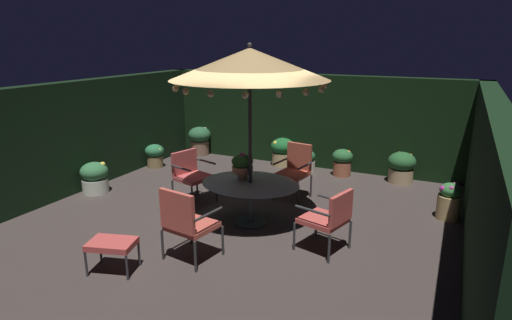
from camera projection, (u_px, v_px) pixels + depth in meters
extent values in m
cube|color=#3C332F|center=(239.00, 219.00, 7.29)|extent=(7.50, 7.55, 0.02)
cube|color=black|center=(310.00, 121.00, 10.14)|extent=(7.50, 0.30, 2.16)
cube|color=black|center=(77.00, 136.00, 8.49)|extent=(0.30, 7.55, 2.16)
cube|color=black|center=(486.00, 189.00, 5.50)|extent=(0.30, 7.55, 2.16)
cylinder|color=#283132|center=(250.00, 222.00, 7.10)|extent=(0.53, 0.53, 0.03)
cylinder|color=#283132|center=(250.00, 204.00, 7.01)|extent=(0.09, 0.09, 0.68)
ellipsoid|color=#9BA9A8|center=(250.00, 183.00, 6.92)|extent=(1.62, 1.33, 0.03)
cylinder|color=#313132|center=(250.00, 150.00, 6.77)|extent=(0.06, 0.06, 2.51)
cone|color=tan|center=(250.00, 64.00, 6.41)|extent=(2.43, 2.43, 0.47)
sphere|color=#313132|center=(250.00, 45.00, 6.33)|extent=(0.07, 0.07, 0.07)
sphere|color=#F9DB8C|center=(322.00, 89.00, 6.01)|extent=(0.09, 0.09, 0.09)
sphere|color=#F9DB8C|center=(325.00, 86.00, 6.48)|extent=(0.09, 0.09, 0.09)
sphere|color=#F9DB8C|center=(316.00, 83.00, 6.88)|extent=(0.09, 0.09, 0.09)
sphere|color=#F9DB8C|center=(300.00, 81.00, 7.23)|extent=(0.09, 0.09, 0.09)
sphere|color=#F9DB8C|center=(280.00, 80.00, 7.46)|extent=(0.09, 0.09, 0.09)
sphere|color=#F9DB8C|center=(254.00, 79.00, 7.58)|extent=(0.09, 0.09, 0.09)
sphere|color=#F9DB8C|center=(230.00, 79.00, 7.53)|extent=(0.09, 0.09, 0.09)
sphere|color=#F9DB8C|center=(207.00, 80.00, 7.31)|extent=(0.09, 0.09, 0.09)
sphere|color=#F9DB8C|center=(187.00, 82.00, 6.96)|extent=(0.09, 0.09, 0.09)
sphere|color=#F9DB8C|center=(177.00, 85.00, 6.60)|extent=(0.09, 0.09, 0.09)
sphere|color=#F9DB8C|center=(175.00, 89.00, 6.10)|extent=(0.09, 0.09, 0.09)
sphere|color=#F9DB8C|center=(186.00, 91.00, 5.78)|extent=(0.09, 0.09, 0.09)
sphere|color=#F9DB8C|center=(211.00, 94.00, 5.51)|extent=(0.09, 0.09, 0.09)
sphere|color=#F9DB8C|center=(245.00, 95.00, 5.41)|extent=(0.09, 0.09, 0.09)
sphere|color=#F9DB8C|center=(279.00, 94.00, 5.47)|extent=(0.09, 0.09, 0.09)
sphere|color=#F9DB8C|center=(306.00, 92.00, 5.69)|extent=(0.09, 0.09, 0.09)
cylinder|color=tan|center=(243.00, 176.00, 7.03)|extent=(0.15, 0.15, 0.13)
cylinder|color=tan|center=(242.00, 169.00, 7.00)|extent=(0.34, 0.34, 0.10)
ellipsoid|color=#2A6528|center=(242.00, 161.00, 6.97)|extent=(0.35, 0.35, 0.21)
sphere|color=#AC367F|center=(242.00, 156.00, 6.94)|extent=(0.12, 0.12, 0.12)
cylinder|color=#2E3132|center=(294.00, 236.00, 6.15)|extent=(0.04, 0.04, 0.42)
cylinder|color=#2E3132|center=(316.00, 224.00, 6.56)|extent=(0.04, 0.04, 0.42)
cylinder|color=#2E3132|center=(329.00, 249.00, 5.78)|extent=(0.04, 0.04, 0.42)
cylinder|color=#2E3132|center=(350.00, 235.00, 6.20)|extent=(0.04, 0.04, 0.42)
cube|color=#C54C44|center=(323.00, 220.00, 6.11)|extent=(0.70, 0.69, 0.07)
cube|color=#C54C44|center=(341.00, 208.00, 5.86)|extent=(0.20, 0.54, 0.43)
cylinder|color=#2E3132|center=(312.00, 211.00, 5.84)|extent=(0.54, 0.18, 0.04)
cylinder|color=#2E3132|center=(334.00, 199.00, 6.25)|extent=(0.54, 0.18, 0.04)
cylinder|color=#302D31|center=(298.00, 194.00, 7.80)|extent=(0.04, 0.04, 0.45)
cylinder|color=#302D31|center=(273.00, 188.00, 8.08)|extent=(0.04, 0.04, 0.45)
cylinder|color=#302D31|center=(311.00, 186.00, 8.22)|extent=(0.04, 0.04, 0.45)
cylinder|color=#302D31|center=(287.00, 181.00, 8.50)|extent=(0.04, 0.04, 0.45)
cube|color=#B5513B|center=(292.00, 174.00, 8.08)|extent=(0.59, 0.59, 0.07)
cube|color=#B5513B|center=(299.00, 156.00, 8.20)|extent=(0.51, 0.14, 0.51)
cylinder|color=#302D31|center=(305.00, 166.00, 7.88)|extent=(0.11, 0.51, 0.04)
cylinder|color=#302D31|center=(281.00, 161.00, 8.16)|extent=(0.11, 0.51, 0.04)
cylinder|color=#322E31|center=(216.00, 190.00, 7.97)|extent=(0.04, 0.04, 0.45)
cylinder|color=#322E31|center=(192.00, 199.00, 7.54)|extent=(0.04, 0.04, 0.45)
cylinder|color=#322E31|center=(197.00, 184.00, 8.31)|extent=(0.04, 0.04, 0.45)
cylinder|color=#322E31|center=(173.00, 192.00, 7.89)|extent=(0.04, 0.04, 0.45)
cube|color=#B54947|center=(194.00, 178.00, 7.86)|extent=(0.67, 0.70, 0.07)
cube|color=#B54947|center=(184.00, 162.00, 7.95)|extent=(0.21, 0.56, 0.43)
cylinder|color=#322E31|center=(206.00, 161.00, 8.00)|extent=(0.51, 0.18, 0.04)
cylinder|color=#322E31|center=(181.00, 168.00, 7.58)|extent=(0.51, 0.18, 0.04)
cylinder|color=#2B2C2B|center=(191.00, 230.00, 6.33)|extent=(0.04, 0.04, 0.44)
cylinder|color=#2B2C2B|center=(223.00, 240.00, 6.01)|extent=(0.04, 0.04, 0.44)
cylinder|color=#2B2C2B|center=(163.00, 245.00, 5.88)|extent=(0.04, 0.04, 0.44)
cylinder|color=#2B2C2B|center=(195.00, 257.00, 5.56)|extent=(0.04, 0.04, 0.44)
cube|color=#C25243|center=(192.00, 226.00, 5.88)|extent=(0.66, 0.64, 0.07)
cube|color=#C25243|center=(177.00, 212.00, 5.58)|extent=(0.58, 0.15, 0.54)
cylinder|color=#2B2C2B|center=(175.00, 205.00, 5.97)|extent=(0.12, 0.54, 0.04)
cylinder|color=#2B2C2B|center=(208.00, 214.00, 5.65)|extent=(0.12, 0.54, 0.04)
cylinder|color=#2E2E33|center=(100.00, 251.00, 5.81)|extent=(0.03, 0.03, 0.35)
cylinder|color=#2E2E33|center=(139.00, 254.00, 5.73)|extent=(0.03, 0.03, 0.35)
cylinder|color=#2E2E33|center=(86.00, 264.00, 5.47)|extent=(0.03, 0.03, 0.35)
cylinder|color=#2E2E33|center=(127.00, 268.00, 5.38)|extent=(0.03, 0.03, 0.35)
cube|color=#BB4541|center=(112.00, 244.00, 5.54)|extent=(0.67, 0.55, 0.08)
cylinder|color=#83604A|center=(200.00, 148.00, 11.30)|extent=(0.47, 0.47, 0.37)
ellipsoid|color=#265533|center=(199.00, 135.00, 11.20)|extent=(0.58, 0.58, 0.41)
sphere|color=beige|center=(204.00, 134.00, 11.07)|extent=(0.11, 0.11, 0.11)
sphere|color=silver|center=(205.00, 129.00, 11.26)|extent=(0.09, 0.09, 0.09)
sphere|color=silver|center=(201.00, 133.00, 11.37)|extent=(0.09, 0.09, 0.09)
sphere|color=silver|center=(194.00, 134.00, 11.23)|extent=(0.08, 0.08, 0.08)
sphere|color=beige|center=(191.00, 135.00, 11.11)|extent=(0.07, 0.07, 0.07)
sphere|color=silver|center=(199.00, 134.00, 10.99)|extent=(0.10, 0.10, 0.10)
cylinder|color=beige|center=(96.00, 185.00, 8.50)|extent=(0.50, 0.50, 0.28)
ellipsoid|color=#336D3F|center=(94.00, 172.00, 8.42)|extent=(0.53, 0.53, 0.37)
sphere|color=gold|center=(98.00, 172.00, 8.34)|extent=(0.07, 0.07, 0.07)
sphere|color=#E6D24B|center=(103.00, 164.00, 8.44)|extent=(0.10, 0.10, 0.10)
sphere|color=yellow|center=(96.00, 165.00, 8.56)|extent=(0.07, 0.07, 0.07)
sphere|color=yellow|center=(87.00, 170.00, 8.49)|extent=(0.06, 0.06, 0.06)
sphere|color=#E0DA46|center=(84.00, 172.00, 8.30)|extent=(0.08, 0.08, 0.08)
sphere|color=yellow|center=(92.00, 171.00, 8.29)|extent=(0.07, 0.07, 0.07)
cylinder|color=olive|center=(155.00, 161.00, 10.20)|extent=(0.37, 0.37, 0.27)
ellipsoid|color=#296B40|center=(154.00, 151.00, 10.13)|extent=(0.44, 0.44, 0.31)
sphere|color=#F0CB4E|center=(159.00, 150.00, 10.02)|extent=(0.09, 0.09, 0.09)
sphere|color=#DCCE49|center=(155.00, 147.00, 10.28)|extent=(0.10, 0.10, 0.10)
sphere|color=#F6D24C|center=(150.00, 150.00, 10.03)|extent=(0.06, 0.06, 0.06)
cylinder|color=tan|center=(401.00, 175.00, 9.10)|extent=(0.51, 0.51, 0.30)
ellipsoid|color=#235429|center=(402.00, 162.00, 9.02)|extent=(0.57, 0.57, 0.40)
sphere|color=orange|center=(413.00, 163.00, 8.91)|extent=(0.11, 0.11, 0.11)
sphere|color=orange|center=(410.00, 156.00, 9.08)|extent=(0.10, 0.10, 0.10)
sphere|color=orange|center=(399.00, 153.00, 9.15)|extent=(0.06, 0.06, 0.06)
sphere|color=orange|center=(393.00, 159.00, 9.09)|extent=(0.10, 0.10, 0.10)
sphere|color=orange|center=(397.00, 162.00, 8.96)|extent=(0.09, 0.09, 0.09)
sphere|color=orange|center=(404.00, 160.00, 8.82)|extent=(0.11, 0.11, 0.11)
cylinder|color=beige|center=(306.00, 167.00, 9.75)|extent=(0.39, 0.39, 0.28)
ellipsoid|color=#1F542C|center=(307.00, 156.00, 9.69)|extent=(0.40, 0.40, 0.28)
sphere|color=#E65562|center=(313.00, 156.00, 9.65)|extent=(0.10, 0.10, 0.10)
sphere|color=#EA5E7A|center=(310.00, 153.00, 9.77)|extent=(0.09, 0.09, 0.09)
sphere|color=#E35D6B|center=(304.00, 154.00, 9.82)|extent=(0.09, 0.09, 0.09)
sphere|color=#EC4B74|center=(300.00, 155.00, 9.68)|extent=(0.10, 0.10, 0.10)
sphere|color=#DC4D71|center=(308.00, 158.00, 9.53)|extent=(0.06, 0.06, 0.06)
cylinder|color=#A85C40|center=(342.00, 169.00, 9.55)|extent=(0.39, 0.39, 0.32)
ellipsoid|color=#275C2F|center=(343.00, 156.00, 9.47)|extent=(0.45, 0.45, 0.31)
sphere|color=orange|center=(348.00, 152.00, 9.42)|extent=(0.09, 0.09, 0.09)
sphere|color=orange|center=(342.00, 151.00, 9.63)|extent=(0.10, 0.10, 0.10)
sphere|color=orange|center=(340.00, 154.00, 9.35)|extent=(0.06, 0.06, 0.06)
cylinder|color=tan|center=(448.00, 207.00, 7.24)|extent=(0.38, 0.38, 0.41)
ellipsoid|color=#337037|center=(451.00, 190.00, 7.15)|extent=(0.35, 0.35, 0.24)
sphere|color=#BC3383|center=(459.00, 188.00, 7.10)|extent=(0.09, 0.09, 0.09)
sphere|color=#A84288|center=(455.00, 185.00, 7.20)|extent=(0.11, 0.11, 0.11)
sphere|color=#A33F74|center=(446.00, 187.00, 7.23)|extent=(0.10, 0.10, 0.10)
sphere|color=#A82A8A|center=(443.00, 189.00, 7.13)|extent=(0.10, 0.10, 0.10)
sphere|color=#B24585|center=(451.00, 188.00, 7.03)|extent=(0.08, 0.08, 0.08)
cylinder|color=tan|center=(282.00, 159.00, 10.33)|extent=(0.50, 0.50, 0.31)
ellipsoid|color=#1B5C2A|center=(283.00, 146.00, 10.25)|extent=(0.56, 0.56, 0.39)
sphere|color=#EFC457|center=(289.00, 143.00, 10.11)|extent=(0.07, 0.07, 0.07)
sphere|color=#DFBF4F|center=(288.00, 143.00, 10.36)|extent=(0.08, 0.08, 0.08)
sphere|color=#F9BF54|center=(282.00, 139.00, 10.38)|extent=(0.08, 0.08, 0.08)
sphere|color=#F2BC4A|center=(276.00, 143.00, 10.35)|extent=(0.09, 0.09, 0.09)
sphere|color=yellow|center=(275.00, 143.00, 10.12)|extent=(0.11, 0.11, 0.11)
sphere|color=#F9CE4B|center=(285.00, 144.00, 10.10)|extent=(0.06, 0.06, 0.06)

